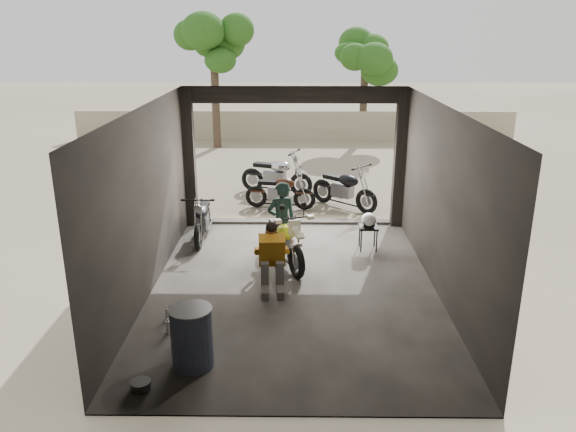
{
  "coord_description": "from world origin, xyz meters",
  "views": [
    {
      "loc": [
        -0.0,
        -9.07,
        4.4
      ],
      "look_at": [
        -0.11,
        0.6,
        1.16
      ],
      "focal_mm": 35.0,
      "sensor_mm": 36.0,
      "label": 1
    }
  ],
  "objects_px": {
    "sign_post": "(407,162)",
    "left_bike": "(202,216)",
    "stool": "(368,230)",
    "oil_drum": "(192,338)",
    "main_bike": "(284,237)",
    "outside_bike_a": "(276,172)",
    "outside_bike_c": "(344,186)",
    "rider": "(282,221)",
    "helmet": "(369,220)",
    "outside_bike_b": "(280,188)",
    "mechanic": "(272,260)"
  },
  "relations": [
    {
      "from": "mechanic",
      "to": "sign_post",
      "type": "xyz_separation_m",
      "value": [
        3.05,
        4.09,
        0.79
      ]
    },
    {
      "from": "left_bike",
      "to": "sign_post",
      "type": "height_order",
      "value": "sign_post"
    },
    {
      "from": "outside_bike_a",
      "to": "rider",
      "type": "bearing_deg",
      "value": -156.3
    },
    {
      "from": "main_bike",
      "to": "mechanic",
      "type": "height_order",
      "value": "mechanic"
    },
    {
      "from": "outside_bike_b",
      "to": "left_bike",
      "type": "bearing_deg",
      "value": 153.11
    },
    {
      "from": "main_bike",
      "to": "oil_drum",
      "type": "height_order",
      "value": "main_bike"
    },
    {
      "from": "rider",
      "to": "stool",
      "type": "bearing_deg",
      "value": 174.6
    },
    {
      "from": "mechanic",
      "to": "sign_post",
      "type": "distance_m",
      "value": 5.17
    },
    {
      "from": "left_bike",
      "to": "sign_post",
      "type": "relative_size",
      "value": 0.74
    },
    {
      "from": "rider",
      "to": "oil_drum",
      "type": "relative_size",
      "value": 1.83
    },
    {
      "from": "outside_bike_a",
      "to": "stool",
      "type": "relative_size",
      "value": 3.51
    },
    {
      "from": "outside_bike_c",
      "to": "outside_bike_a",
      "type": "bearing_deg",
      "value": 95.84
    },
    {
      "from": "main_bike",
      "to": "outside_bike_a",
      "type": "distance_m",
      "value": 5.0
    },
    {
      "from": "main_bike",
      "to": "outside_bike_a",
      "type": "height_order",
      "value": "outside_bike_a"
    },
    {
      "from": "helmet",
      "to": "sign_post",
      "type": "bearing_deg",
      "value": 75.06
    },
    {
      "from": "mechanic",
      "to": "sign_post",
      "type": "height_order",
      "value": "sign_post"
    },
    {
      "from": "outside_bike_a",
      "to": "oil_drum",
      "type": "xyz_separation_m",
      "value": [
        -0.87,
        -8.49,
        -0.19
      ]
    },
    {
      "from": "main_bike",
      "to": "outside_bike_c",
      "type": "distance_m",
      "value": 3.97
    },
    {
      "from": "outside_bike_a",
      "to": "rider",
      "type": "distance_m",
      "value": 4.7
    },
    {
      "from": "stool",
      "to": "oil_drum",
      "type": "bearing_deg",
      "value": -124.13
    },
    {
      "from": "left_bike",
      "to": "oil_drum",
      "type": "distance_m",
      "value": 4.94
    },
    {
      "from": "left_bike",
      "to": "outside_bike_b",
      "type": "distance_m",
      "value": 2.76
    },
    {
      "from": "sign_post",
      "to": "outside_bike_a",
      "type": "bearing_deg",
      "value": 167.22
    },
    {
      "from": "outside_bike_a",
      "to": "outside_bike_b",
      "type": "distance_m",
      "value": 1.39
    },
    {
      "from": "rider",
      "to": "oil_drum",
      "type": "xyz_separation_m",
      "value": [
        -1.13,
        -3.8,
        -0.36
      ]
    },
    {
      "from": "outside_bike_c",
      "to": "oil_drum",
      "type": "height_order",
      "value": "outside_bike_c"
    },
    {
      "from": "mechanic",
      "to": "oil_drum",
      "type": "relative_size",
      "value": 1.37
    },
    {
      "from": "left_bike",
      "to": "outside_bike_c",
      "type": "height_order",
      "value": "outside_bike_c"
    },
    {
      "from": "oil_drum",
      "to": "helmet",
      "type": "bearing_deg",
      "value": 55.79
    },
    {
      "from": "left_bike",
      "to": "outside_bike_b",
      "type": "relative_size",
      "value": 0.98
    },
    {
      "from": "outside_bike_c",
      "to": "sign_post",
      "type": "height_order",
      "value": "sign_post"
    },
    {
      "from": "rider",
      "to": "mechanic",
      "type": "relative_size",
      "value": 1.34
    },
    {
      "from": "left_bike",
      "to": "stool",
      "type": "xyz_separation_m",
      "value": [
        3.54,
        -0.6,
        -0.08
      ]
    },
    {
      "from": "rider",
      "to": "mechanic",
      "type": "distance_m",
      "value": 1.5
    },
    {
      "from": "outside_bike_b",
      "to": "stool",
      "type": "xyz_separation_m",
      "value": [
        1.9,
        -2.82,
        -0.08
      ]
    },
    {
      "from": "helmet",
      "to": "sign_post",
      "type": "xyz_separation_m",
      "value": [
        1.15,
        2.14,
        0.71
      ]
    },
    {
      "from": "left_bike",
      "to": "helmet",
      "type": "bearing_deg",
      "value": -10.69
    },
    {
      "from": "rider",
      "to": "sign_post",
      "type": "relative_size",
      "value": 0.77
    },
    {
      "from": "main_bike",
      "to": "rider",
      "type": "distance_m",
      "value": 0.37
    },
    {
      "from": "main_bike",
      "to": "sign_post",
      "type": "bearing_deg",
      "value": 23.27
    },
    {
      "from": "oil_drum",
      "to": "outside_bike_c",
      "type": "bearing_deg",
      "value": 69.77
    },
    {
      "from": "outside_bike_c",
      "to": "oil_drum",
      "type": "bearing_deg",
      "value": -158.09
    },
    {
      "from": "main_bike",
      "to": "outside_bike_b",
      "type": "xyz_separation_m",
      "value": [
        -0.16,
        3.61,
        -0.04
      ]
    },
    {
      "from": "stool",
      "to": "oil_drum",
      "type": "xyz_separation_m",
      "value": [
        -2.91,
        -4.29,
        -0.01
      ]
    },
    {
      "from": "main_bike",
      "to": "outside_bike_b",
      "type": "distance_m",
      "value": 3.62
    },
    {
      "from": "sign_post",
      "to": "left_bike",
      "type": "bearing_deg",
      "value": -141.64
    },
    {
      "from": "outside_bike_b",
      "to": "sign_post",
      "type": "xyz_separation_m",
      "value": [
        3.04,
        -0.71,
        0.85
      ]
    },
    {
      "from": "main_bike",
      "to": "mechanic",
      "type": "relative_size",
      "value": 1.45
    },
    {
      "from": "outside_bike_c",
      "to": "oil_drum",
      "type": "xyz_separation_m",
      "value": [
        -2.65,
        -7.19,
        -0.16
      ]
    },
    {
      "from": "outside_bike_b",
      "to": "oil_drum",
      "type": "height_order",
      "value": "outside_bike_b"
    }
  ]
}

